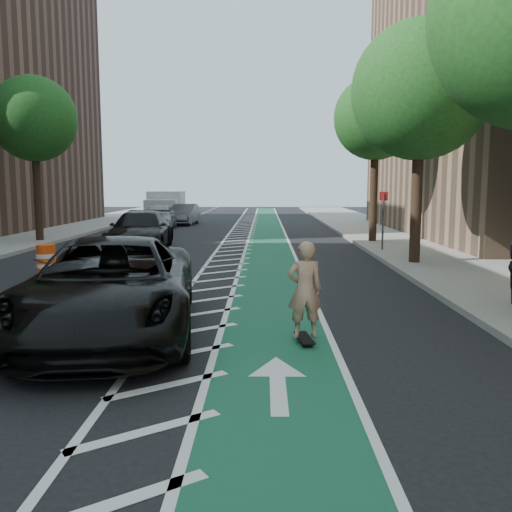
{
  "coord_description": "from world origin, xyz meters",
  "views": [
    {
      "loc": [
        2.81,
        -9.89,
        2.72
      ],
      "look_at": [
        2.62,
        2.54,
        1.1
      ],
      "focal_mm": 38.0,
      "sensor_mm": 36.0,
      "label": 1
    }
  ],
  "objects_px": {
    "skateboarder": "(305,290)",
    "suv_near": "(111,287)",
    "suv_far": "(141,231)",
    "barrel_a": "(46,261)"
  },
  "relations": [
    {
      "from": "suv_far",
      "to": "barrel_a",
      "type": "height_order",
      "value": "suv_far"
    },
    {
      "from": "skateboarder",
      "to": "suv_near",
      "type": "height_order",
      "value": "skateboarder"
    },
    {
      "from": "skateboarder",
      "to": "suv_far",
      "type": "relative_size",
      "value": 0.29
    },
    {
      "from": "skateboarder",
      "to": "suv_near",
      "type": "distance_m",
      "value": 3.55
    },
    {
      "from": "skateboarder",
      "to": "suv_near",
      "type": "xyz_separation_m",
      "value": [
        -3.51,
        0.53,
        -0.06
      ]
    },
    {
      "from": "skateboarder",
      "to": "suv_far",
      "type": "bearing_deg",
      "value": -74.27
    },
    {
      "from": "skateboarder",
      "to": "suv_near",
      "type": "bearing_deg",
      "value": -16.53
    },
    {
      "from": "suv_near",
      "to": "suv_far",
      "type": "bearing_deg",
      "value": 93.09
    },
    {
      "from": "suv_near",
      "to": "barrel_a",
      "type": "xyz_separation_m",
      "value": [
        -3.8,
        6.45,
        -0.43
      ]
    },
    {
      "from": "suv_near",
      "to": "suv_far",
      "type": "xyz_separation_m",
      "value": [
        -2.4,
        12.96,
        -0.06
      ]
    }
  ]
}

